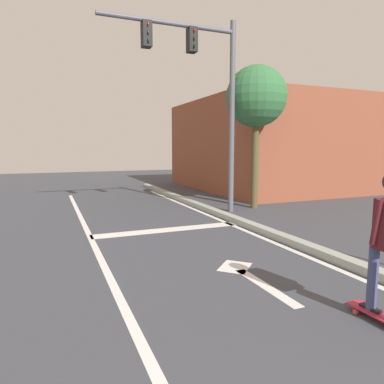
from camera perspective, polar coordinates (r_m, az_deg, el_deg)
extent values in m
cube|color=white|center=(4.91, -12.50, -15.56)|extent=(0.12, 20.00, 0.01)
cube|color=white|center=(6.36, 19.44, -10.43)|extent=(0.12, 20.00, 0.01)
cube|color=white|center=(8.10, -3.93, -6.23)|extent=(3.52, 0.40, 0.01)
cube|color=white|center=(5.03, 12.07, -14.99)|extent=(0.16, 1.40, 0.01)
cube|color=white|center=(5.70, 7.11, -12.16)|extent=(0.71, 0.71, 0.01)
cube|color=#99A299|center=(6.51, 21.12, -9.49)|extent=(0.24, 24.00, 0.14)
cube|color=#B2B2B7|center=(4.65, 26.31, -16.69)|extent=(0.17, 0.05, 0.01)
cylinder|color=#CB4338|center=(4.59, 25.39, -17.44)|extent=(0.03, 0.06, 0.06)
cylinder|color=#CB4338|center=(4.74, 27.14, -16.75)|extent=(0.03, 0.06, 0.06)
cylinder|color=#3D4675|center=(4.44, 27.69, -12.35)|extent=(0.11, 0.11, 0.76)
cube|color=black|center=(4.57, 27.41, -16.67)|extent=(0.09, 0.24, 0.03)
cylinder|color=#531A20|center=(4.04, 28.19, -4.44)|extent=(0.07, 0.13, 0.49)
cylinder|color=#575962|center=(10.29, 6.60, 11.84)|extent=(0.16, 0.16, 5.43)
cylinder|color=#575962|center=(10.01, -3.71, 26.07)|extent=(3.77, 0.12, 0.12)
cube|color=black|center=(10.12, -0.02, 23.80)|extent=(0.24, 0.28, 0.64)
cylinder|color=red|center=(10.05, 0.35, 25.12)|extent=(0.02, 0.10, 0.10)
cylinder|color=#3C3106|center=(9.99, 0.35, 24.03)|extent=(0.02, 0.10, 0.10)
cylinder|color=black|center=(9.93, 0.35, 22.92)|extent=(0.02, 0.10, 0.10)
cube|color=black|center=(9.73, -7.53, 24.43)|extent=(0.24, 0.28, 0.64)
cylinder|color=red|center=(9.65, -7.30, 25.82)|extent=(0.02, 0.10, 0.10)
cylinder|color=#3C3106|center=(9.59, -7.28, 24.69)|extent=(0.02, 0.10, 0.10)
cylinder|color=black|center=(9.53, -7.26, 23.54)|extent=(0.02, 0.10, 0.10)
cylinder|color=brown|center=(10.99, 10.35, 4.87)|extent=(0.22, 0.22, 2.90)
sphere|color=#336E3E|center=(11.09, 10.60, 15.27)|extent=(1.86, 1.86, 1.86)
cube|color=brown|center=(17.34, 14.69, 7.48)|extent=(8.42, 8.15, 4.03)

